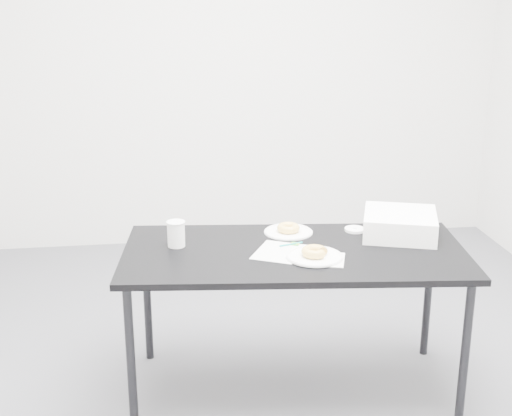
{
  "coord_description": "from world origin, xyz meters",
  "views": [
    {
      "loc": [
        -0.42,
        -2.97,
        1.84
      ],
      "look_at": [
        -0.01,
        0.02,
        0.87
      ],
      "focal_mm": 50.0,
      "sensor_mm": 36.0,
      "label": 1
    }
  ],
  "objects": [
    {
      "name": "floor",
      "position": [
        0.0,
        0.0,
        0.0
      ],
      "size": [
        4.0,
        4.0,
        0.0
      ],
      "primitive_type": "plane",
      "color": "#4D4D52",
      "rests_on": "ground"
    },
    {
      "name": "wall_back",
      "position": [
        0.0,
        2.0,
        1.35
      ],
      "size": [
        4.0,
        0.02,
        2.7
      ],
      "primitive_type": "cube",
      "color": "silver",
      "rests_on": "floor"
    },
    {
      "name": "table",
      "position": [
        0.15,
        -0.07,
        0.64
      ],
      "size": [
        1.59,
        0.87,
        0.69
      ],
      "rotation": [
        0.0,
        0.0,
        -0.11
      ],
      "color": "black",
      "rests_on": "floor"
    },
    {
      "name": "scorecard",
      "position": [
        0.08,
        -0.08,
        0.69
      ],
      "size": [
        0.28,
        0.3,
        0.0
      ],
      "primitive_type": "cube",
      "rotation": [
        0.0,
        0.0,
        -0.47
      ],
      "color": "white",
      "rests_on": "table"
    },
    {
      "name": "logo_patch",
      "position": [
        0.17,
        0.0,
        0.7
      ],
      "size": [
        0.05,
        0.05,
        0.0
      ],
      "primitive_type": "cube",
      "rotation": [
        0.0,
        0.0,
        -0.47
      ],
      "color": "green",
      "rests_on": "scorecard"
    },
    {
      "name": "pen",
      "position": [
        0.15,
        -0.01,
        0.7
      ],
      "size": [
        0.11,
        0.04,
        0.01
      ],
      "primitive_type": "cylinder",
      "rotation": [
        0.0,
        1.57,
        0.28
      ],
      "color": "#0D8F8C",
      "rests_on": "scorecard"
    },
    {
      "name": "napkin",
      "position": [
        0.26,
        -0.19,
        0.69
      ],
      "size": [
        0.21,
        0.21,
        0.0
      ],
      "primitive_type": "cube",
      "rotation": [
        0.0,
        0.0,
        -0.3
      ],
      "color": "white",
      "rests_on": "table"
    },
    {
      "name": "plate_near",
      "position": [
        0.22,
        -0.17,
        0.7
      ],
      "size": [
        0.24,
        0.24,
        0.01
      ],
      "primitive_type": "cylinder",
      "color": "white",
      "rests_on": "napkin"
    },
    {
      "name": "donut_near",
      "position": [
        0.22,
        -0.17,
        0.72
      ],
      "size": [
        0.15,
        0.15,
        0.04
      ],
      "primitive_type": "torus",
      "rotation": [
        0.0,
        0.0,
        -0.44
      ],
      "color": "gold",
      "rests_on": "plate_near"
    },
    {
      "name": "plate_far",
      "position": [
        0.17,
        0.16,
        0.7
      ],
      "size": [
        0.23,
        0.23,
        0.01
      ],
      "primitive_type": "cylinder",
      "color": "white",
      "rests_on": "table"
    },
    {
      "name": "donut_far",
      "position": [
        0.17,
        0.16,
        0.72
      ],
      "size": [
        0.14,
        0.14,
        0.04
      ],
      "primitive_type": "torus",
      "rotation": [
        0.0,
        0.0,
        -0.4
      ],
      "color": "gold",
      "rests_on": "plate_far"
    },
    {
      "name": "coffee_cup",
      "position": [
        -0.37,
        0.06,
        0.75
      ],
      "size": [
        0.08,
        0.08,
        0.12
      ],
      "primitive_type": "cylinder",
      "color": "white",
      "rests_on": "table"
    },
    {
      "name": "cup_lid",
      "position": [
        0.49,
        0.15,
        0.7
      ],
      "size": [
        0.1,
        0.1,
        0.01
      ],
      "primitive_type": "cylinder",
      "color": "white",
      "rests_on": "table"
    },
    {
      "name": "bakery_box",
      "position": [
        0.68,
        0.06,
        0.75
      ],
      "size": [
        0.42,
        0.42,
        0.11
      ],
      "primitive_type": "cube",
      "rotation": [
        0.0,
        0.0,
        -0.32
      ],
      "color": "white",
      "rests_on": "table"
    }
  ]
}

